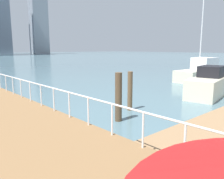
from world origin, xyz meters
name	(u,v)px	position (x,y,z in m)	size (l,w,h in m)	color
ground_plane	(42,89)	(0.00, 20.00, 0.00)	(300.00, 300.00, 0.00)	slate
boardwalk_railing	(78,101)	(-3.15, 9.94, 1.21)	(0.06, 27.63, 1.08)	white
dock_piling_1	(118,97)	(-1.13, 9.80, 1.09)	(0.31, 0.31, 2.18)	brown
dock_piling_3	(130,91)	(0.59, 10.74, 1.02)	(0.26, 0.26, 2.04)	brown
moored_boat_0	(209,84)	(7.27, 9.70, 0.79)	(5.39, 2.75, 2.02)	beige
moored_boat_2	(200,72)	(13.53, 13.60, 0.89)	(5.60, 2.45, 9.10)	beige
skyline_tower_6	(38,18)	(47.39, 122.68, 18.86)	(8.09, 7.67, 37.72)	#8C939E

